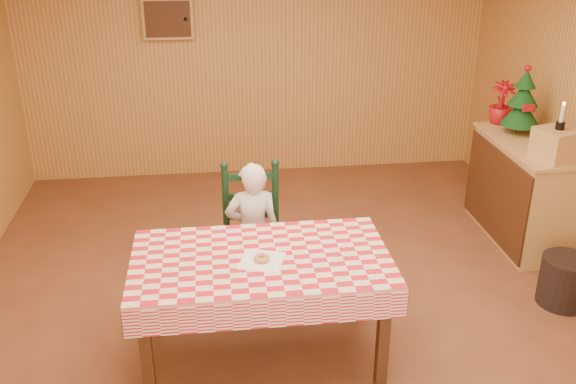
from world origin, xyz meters
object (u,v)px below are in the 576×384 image
object	(u,v)px
shelf_unit	(522,191)
christmas_tree	(523,103)
dining_table	(261,268)
seated_child	(253,233)
crate	(557,144)
storage_bin	(565,281)
ladder_chair	(253,236)

from	to	relation	value
shelf_unit	christmas_tree	world-z (taller)	christmas_tree
dining_table	seated_child	distance (m)	0.74
crate	storage_bin	size ratio (longest dim) A/B	0.78
crate	christmas_tree	size ratio (longest dim) A/B	0.48
dining_table	shelf_unit	distance (m)	2.86
seated_child	christmas_tree	world-z (taller)	christmas_tree
ladder_chair	seated_child	distance (m)	0.08
dining_table	ladder_chair	distance (m)	0.81
seated_child	storage_bin	bearing A→B (deg)	170.82
dining_table	crate	bearing A→B (deg)	22.31
dining_table	storage_bin	xyz separation A→B (m)	(2.35, 0.35, -0.49)
seated_child	shelf_unit	bearing A→B (deg)	-164.45
ladder_chair	crate	distance (m)	2.55
dining_table	christmas_tree	world-z (taller)	christmas_tree
seated_child	shelf_unit	size ratio (longest dim) A/B	0.91
crate	storage_bin	bearing A→B (deg)	-101.41
christmas_tree	dining_table	bearing A→B (deg)	-146.10
ladder_chair	storage_bin	size ratio (longest dim) A/B	2.80
ladder_chair	storage_bin	xyz separation A→B (m)	(2.35, -0.44, -0.31)
storage_bin	christmas_tree	bearing A→B (deg)	84.16
shelf_unit	crate	world-z (taller)	crate
crate	seated_child	bearing A→B (deg)	-173.38
seated_child	christmas_tree	size ratio (longest dim) A/B	1.81
dining_table	storage_bin	bearing A→B (deg)	8.50
ladder_chair	crate	bearing A→B (deg)	5.32
shelf_unit	dining_table	bearing A→B (deg)	-150.17
dining_table	seated_child	world-z (taller)	seated_child
seated_child	christmas_tree	bearing A→B (deg)	-159.30
ladder_chair	seated_child	size ratio (longest dim) A/B	0.96
crate	christmas_tree	bearing A→B (deg)	90.00
crate	shelf_unit	bearing A→B (deg)	91.23
crate	christmas_tree	world-z (taller)	christmas_tree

